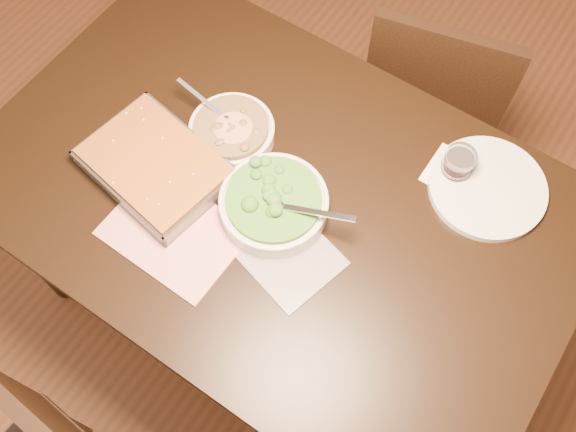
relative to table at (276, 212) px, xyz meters
The scene contains 11 objects.
ground 0.65m from the table, ahead, with size 4.00×4.00×0.00m, color #492714.
table is the anchor object (origin of this frame).
magazine_a 0.27m from the table, 122.15° to the right, with size 0.30×0.22×0.01m, color #AF3234.
magazine_b 0.17m from the table, 49.69° to the right, with size 0.25×0.18×0.00m, color #27272F.
coaster 0.43m from the table, 41.41° to the left, with size 0.12×0.12×0.00m, color white.
stew_bowl 0.22m from the table, 158.11° to the left, with size 0.23×0.21×0.08m.
broccoli_bowl 0.14m from the table, 59.17° to the right, with size 0.28×0.25×0.09m.
baking_dish 0.31m from the table, 157.71° to the right, with size 0.36×0.29×0.06m.
wine_tumbler 0.44m from the table, 41.41° to the left, with size 0.07×0.07×0.08m.
dinner_plate 0.50m from the table, 35.39° to the left, with size 0.27×0.27×0.02m, color silver.
chair_far 0.71m from the table, 80.57° to the left, with size 0.48×0.48×0.84m.
Camera 1 is at (0.42, -0.57, 2.05)m, focal length 40.00 mm.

